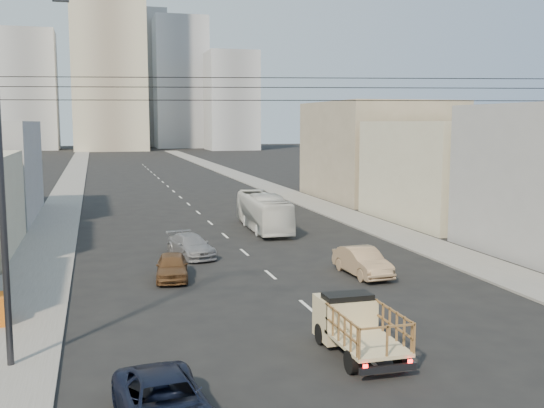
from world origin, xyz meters
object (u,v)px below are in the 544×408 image
city_bus (264,212)px  sedan_brown (172,266)px  sedan_grey (191,246)px  navy_pickup (165,404)px  streetlamp_left (4,170)px  flatbed_pickup (357,323)px  sedan_tan (362,262)px

city_bus → sedan_brown: 15.67m
city_bus → sedan_grey: 10.41m
navy_pickup → sedan_grey: navy_pickup is taller
sedan_grey → streetlamp_left: bearing=-129.6°
flatbed_pickup → sedan_brown: size_ratio=1.13×
city_bus → flatbed_pickup: bearing=-95.7°
sedan_tan → sedan_grey: sedan_tan is taller
city_bus → sedan_grey: (-6.59, -8.03, -0.68)m
sedan_grey → streetlamp_left: size_ratio=0.38×
navy_pickup → sedan_tan: (11.69, 14.05, 0.06)m
navy_pickup → flatbed_pickup: bearing=22.0°
streetlamp_left → sedan_brown: bearing=58.7°
city_bus → sedan_tan: (1.32, -15.09, -0.61)m
flatbed_pickup → city_bus: size_ratio=0.46×
sedan_brown → sedan_grey: 5.51m
sedan_tan → flatbed_pickup: bearing=-117.7°
navy_pickup → city_bus: (10.36, 29.14, 0.67)m
city_bus → streetlamp_left: streetlamp_left is taller
sedan_brown → sedan_tan: (9.63, -1.82, 0.06)m
flatbed_pickup → city_bus: bearing=82.3°
sedan_brown → city_bus: bearing=64.8°
navy_pickup → sedan_brown: navy_pickup is taller
sedan_brown → sedan_tan: 9.81m
city_bus → sedan_brown: size_ratio=2.47×
city_bus → streetlamp_left: bearing=-119.7°
streetlamp_left → city_bus: bearing=58.3°
sedan_grey → sedan_tan: bearing=-54.1°
city_bus → navy_pickup: bearing=-107.6°
navy_pickup → sedan_brown: (2.05, 15.87, -0.00)m
sedan_tan → sedan_grey: bearing=135.2°
sedan_grey → city_bus: bearing=38.3°
flatbed_pickup → navy_pickup: size_ratio=0.92×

